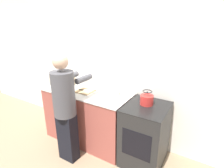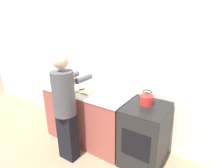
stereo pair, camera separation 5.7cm
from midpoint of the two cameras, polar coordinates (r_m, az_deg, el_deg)
ground_plane at (r=3.07m, az=-7.30°, el=-21.98°), size 12.00×12.00×0.00m
wall_back at (r=3.01m, az=0.39°, el=5.56°), size 8.00×0.05×2.60m
counter at (r=3.17m, az=-8.23°, el=-10.11°), size 1.51×0.71×0.94m
oven at (r=2.72m, az=10.11°, el=-15.89°), size 0.58×0.67×0.92m
person at (r=2.60m, az=-15.58°, el=-6.94°), size 0.36×0.59×1.65m
cutting_board at (r=2.94m, az=-9.39°, el=-2.23°), size 0.28×0.26×0.02m
knife at (r=2.94m, az=-9.36°, el=-2.00°), size 0.23×0.10×0.01m
kettle at (r=2.50m, az=10.66°, el=-4.76°), size 0.19×0.19×0.20m
bowl_prep at (r=2.75m, az=0.24°, el=-3.07°), size 0.17×0.17×0.06m
canister_jar at (r=3.30m, az=-13.55°, el=1.31°), size 0.15×0.15×0.17m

